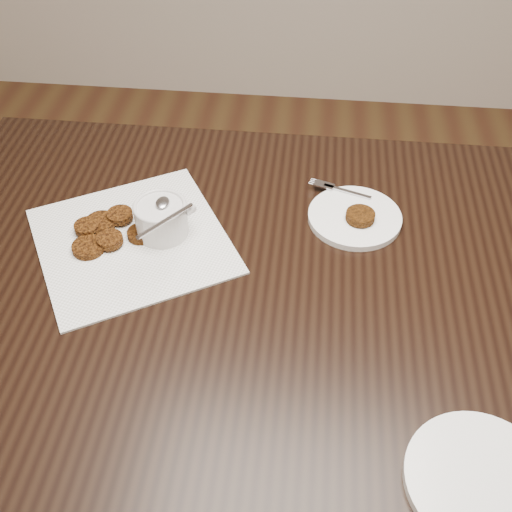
{
  "coord_description": "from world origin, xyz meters",
  "views": [
    {
      "loc": [
        -0.0,
        -0.64,
        1.53
      ],
      "look_at": [
        -0.08,
        0.1,
        0.8
      ],
      "focal_mm": 43.4,
      "sensor_mm": 36.0,
      "label": 1
    }
  ],
  "objects": [
    {
      "name": "plate_empty",
      "position": [
        0.25,
        -0.25,
        0.76
      ],
      "size": [
        0.27,
        0.27,
        0.01
      ],
      "primitive_type": "cylinder",
      "rotation": [
        0.0,
        0.0,
        0.41
      ],
      "color": "white",
      "rests_on": "table"
    },
    {
      "name": "table",
      "position": [
        0.02,
        0.07,
        0.38
      ],
      "size": [
        1.47,
        0.95,
        0.75
      ],
      "primitive_type": "cube",
      "color": "black",
      "rests_on": "floor"
    },
    {
      "name": "sauce_ramekin",
      "position": [
        -0.26,
        0.19,
        0.82
      ],
      "size": [
        0.17,
        0.17,
        0.13
      ],
      "primitive_type": null,
      "rotation": [
        0.0,
        0.0,
        0.42
      ],
      "color": "silver",
      "rests_on": "napkin"
    },
    {
      "name": "patty_cluster",
      "position": [
        -0.36,
        0.17,
        0.76
      ],
      "size": [
        0.21,
        0.21,
        0.02
      ],
      "primitive_type": null,
      "rotation": [
        0.0,
        0.0,
        -0.16
      ],
      "color": "brown",
      "rests_on": "napkin"
    },
    {
      "name": "plate_with_patty",
      "position": [
        0.09,
        0.26,
        0.76
      ],
      "size": [
        0.23,
        0.23,
        0.03
      ],
      "primitive_type": null,
      "rotation": [
        0.0,
        0.0,
        -0.33
      ],
      "color": "white",
      "rests_on": "table"
    },
    {
      "name": "napkin",
      "position": [
        -0.32,
        0.16,
        0.75
      ],
      "size": [
        0.45,
        0.45,
        0.0
      ],
      "primitive_type": "cube",
      "rotation": [
        0.0,
        0.0,
        0.53
      ],
      "color": "white",
      "rests_on": "table"
    }
  ]
}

